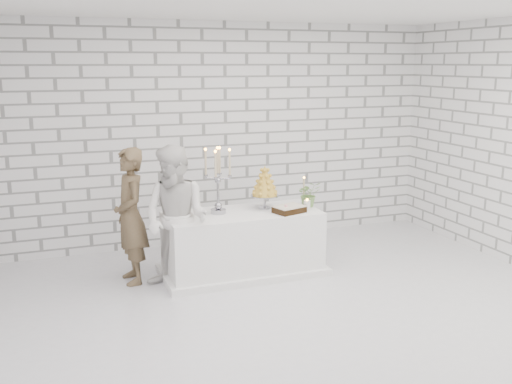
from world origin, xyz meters
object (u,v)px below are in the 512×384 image
bride (176,219)px  croquembouche (265,187)px  candelabra (218,180)px  groom (131,216)px  cake_table (243,243)px

bride → croquembouche: 1.21m
candelabra → croquembouche: size_ratio=1.50×
croquembouche → groom: bearing=176.2°
cake_table → groom: bearing=171.6°
bride → croquembouche: size_ratio=3.07×
candelabra → cake_table: bearing=-10.4°
cake_table → candelabra: candelabra is taller
groom → croquembouche: size_ratio=2.97×
candelabra → croquembouche: candelabra is taller
cake_table → croquembouche: size_ratio=3.45×
cake_table → croquembouche: croquembouche is taller
cake_table → candelabra: bearing=169.6°
groom → bride: (0.43, -0.41, 0.03)m
groom → croquembouche: 1.60m
bride → croquembouche: (1.15, 0.31, 0.21)m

